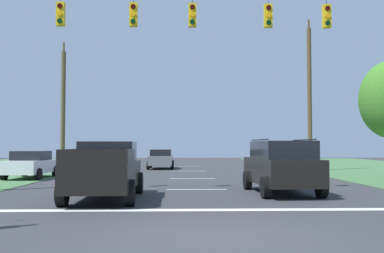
# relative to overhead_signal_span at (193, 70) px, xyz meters

# --- Properties ---
(ground_plane) EXTENTS (120.00, 120.00, 0.00)m
(ground_plane) POSITION_rel_overhead_signal_span_xyz_m (0.18, -9.07, -4.84)
(ground_plane) COLOR #333338
(stop_bar_stripe) EXTENTS (14.72, 0.45, 0.01)m
(stop_bar_stripe) POSITION_rel_overhead_signal_span_xyz_m (0.18, -5.27, -4.84)
(stop_bar_stripe) COLOR white
(stop_bar_stripe) RESTS_ON ground
(lane_dash_0) EXTENTS (2.50, 0.15, 0.01)m
(lane_dash_0) POSITION_rel_overhead_signal_span_xyz_m (0.18, 0.73, -4.84)
(lane_dash_0) COLOR white
(lane_dash_0) RESTS_ON ground
(lane_dash_1) EXTENTS (2.50, 0.15, 0.01)m
(lane_dash_1) POSITION_rel_overhead_signal_span_xyz_m (0.18, 6.99, -4.84)
(lane_dash_1) COLOR white
(lane_dash_1) RESTS_ON ground
(lane_dash_2) EXTENTS (2.50, 0.15, 0.01)m
(lane_dash_2) POSITION_rel_overhead_signal_span_xyz_m (0.18, 14.52, -4.84)
(lane_dash_2) COLOR white
(lane_dash_2) RESTS_ON ground
(lane_dash_3) EXTENTS (2.50, 0.15, 0.01)m
(lane_dash_3) POSITION_rel_overhead_signal_span_xyz_m (0.18, 22.07, -4.84)
(lane_dash_3) COLOR white
(lane_dash_3) RESTS_ON ground
(overhead_signal_span) EXTENTS (17.69, 0.31, 8.50)m
(overhead_signal_span) POSITION_rel_overhead_signal_span_xyz_m (0.00, 0.00, 0.00)
(overhead_signal_span) COLOR brown
(overhead_signal_span) RESTS_ON ground
(pickup_truck) EXTENTS (2.35, 5.43, 1.95)m
(pickup_truck) POSITION_rel_overhead_signal_span_xyz_m (-3.04, -2.52, -3.87)
(pickup_truck) COLOR black
(pickup_truck) RESTS_ON ground
(suv_black) EXTENTS (2.37, 4.88, 2.05)m
(suv_black) POSITION_rel_overhead_signal_span_xyz_m (3.32, -0.95, -3.78)
(suv_black) COLOR black
(suv_black) RESTS_ON ground
(distant_car_crossing_white) EXTENTS (2.14, 4.36, 1.52)m
(distant_car_crossing_white) POSITION_rel_overhead_signal_span_xyz_m (-8.71, 7.24, -4.05)
(distant_car_crossing_white) COLOR silver
(distant_car_crossing_white) RESTS_ON ground
(distant_car_oncoming) EXTENTS (2.02, 4.30, 1.52)m
(distant_car_oncoming) POSITION_rel_overhead_signal_span_xyz_m (-1.99, 17.78, -4.05)
(distant_car_oncoming) COLOR slate
(distant_car_oncoming) RESTS_ON ground
(utility_pole_mid_right) EXTENTS (0.32, 1.73, 11.02)m
(utility_pole_mid_right) POSITION_rel_overhead_signal_span_xyz_m (8.91, 14.38, 0.59)
(utility_pole_mid_right) COLOR brown
(utility_pole_mid_right) RESTS_ON ground
(utility_pole_near_left) EXTENTS (0.32, 1.96, 9.24)m
(utility_pole_near_left) POSITION_rel_overhead_signal_span_xyz_m (-8.83, 14.39, -0.31)
(utility_pole_near_left) COLOR brown
(utility_pole_near_left) RESTS_ON ground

